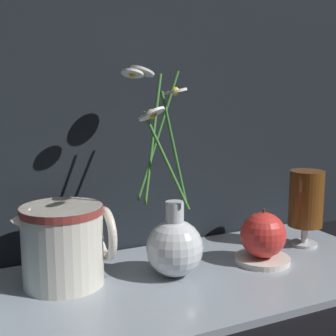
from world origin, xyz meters
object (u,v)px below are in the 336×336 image
(vase_with_flowers, at_px, (174,239))
(tea_glass, at_px, (306,200))
(orange_fruit, at_px, (264,235))
(ceramic_pitcher, at_px, (64,241))

(vase_with_flowers, distance_m, tea_glass, 0.31)
(tea_glass, relative_size, orange_fruit, 1.68)
(ceramic_pitcher, relative_size, orange_fruit, 1.72)
(orange_fruit, bearing_deg, tea_glass, 17.98)
(tea_glass, distance_m, orange_fruit, 0.15)
(vase_with_flowers, bearing_deg, ceramic_pitcher, 164.91)
(vase_with_flowers, bearing_deg, tea_glass, 4.60)
(tea_glass, bearing_deg, ceramic_pitcher, 177.38)
(vase_with_flowers, relative_size, tea_glass, 2.30)
(ceramic_pitcher, bearing_deg, vase_with_flowers, -15.09)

